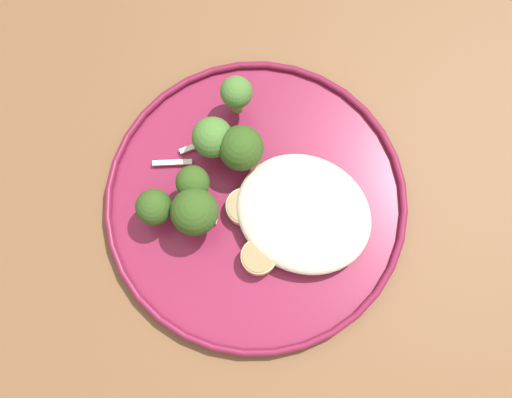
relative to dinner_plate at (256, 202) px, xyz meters
name	(u,v)px	position (x,y,z in m)	size (l,w,h in m)	color
ground	(237,288)	(-0.03, -0.03, -0.75)	(6.00, 6.00, 0.00)	#2D2B28
wooden_dining_table	(220,229)	(-0.03, -0.03, -0.09)	(1.40, 1.00, 0.74)	brown
dinner_plate	(256,202)	(0.00, 0.00, 0.00)	(0.29, 0.29, 0.02)	maroon
noodle_bed	(304,213)	(0.05, 0.01, 0.02)	(0.13, 0.11, 0.03)	beige
seared_scallop_rear_pale	(293,172)	(0.02, 0.04, 0.01)	(0.02, 0.02, 0.01)	beige
seared_scallop_on_noodles	(298,216)	(0.04, 0.00, 0.01)	(0.02, 0.02, 0.01)	beige
seared_scallop_center_golden	(244,207)	(-0.01, -0.01, 0.01)	(0.04, 0.04, 0.01)	#E5C689
seared_scallop_tilted_round	(334,193)	(0.06, 0.04, 0.01)	(0.04, 0.04, 0.01)	beige
seared_scallop_tiny_bay	(259,257)	(0.03, -0.05, 0.01)	(0.03, 0.03, 0.02)	#DBB77A
broccoli_floret_front_edge	(193,183)	(-0.06, -0.02, 0.04)	(0.03, 0.03, 0.05)	#89A356
broccoli_floret_near_rim	(245,150)	(-0.03, 0.03, 0.04)	(0.04, 0.04, 0.06)	#89A356
broccoli_floret_right_tilted	(213,138)	(-0.06, 0.03, 0.04)	(0.04, 0.04, 0.05)	#7A994C
broccoli_floret_tall_stalk	(154,208)	(-0.08, -0.05, 0.03)	(0.03, 0.03, 0.05)	#7A994C
broccoli_floret_beside_noodles	(194,212)	(-0.04, -0.04, 0.04)	(0.04, 0.04, 0.06)	#89A356
broccoli_floret_rear_charred	(237,93)	(-0.06, 0.08, 0.04)	(0.03, 0.03, 0.05)	#7A994C
onion_sliver_pale_crescent	(172,163)	(-0.09, 0.00, 0.01)	(0.04, 0.01, 0.00)	silver
onion_sliver_long_sliver	(198,216)	(-0.04, -0.04, 0.01)	(0.04, 0.01, 0.00)	silver
onion_sliver_curled_piece	(200,144)	(-0.07, 0.03, 0.01)	(0.04, 0.01, 0.00)	silver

